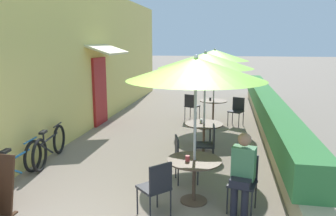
# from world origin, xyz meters

# --- Properties ---
(cafe_facade_wall) EXTENTS (0.98, 13.49, 4.20)m
(cafe_facade_wall) POSITION_xyz_m (-2.54, 6.61, 2.09)
(cafe_facade_wall) COLOR #E0CC6B
(cafe_facade_wall) RESTS_ON ground_plane
(planter_hedge) EXTENTS (0.60, 12.49, 1.01)m
(planter_hedge) POSITION_xyz_m (2.75, 6.65, 0.54)
(planter_hedge) COLOR tan
(planter_hedge) RESTS_ON ground_plane
(patio_table_near) EXTENTS (0.88, 0.88, 0.72)m
(patio_table_near) POSITION_xyz_m (1.07, 1.43, 0.55)
(patio_table_near) COLOR brown
(patio_table_near) RESTS_ON ground_plane
(patio_umbrella_near) EXTENTS (2.13, 2.13, 2.38)m
(patio_umbrella_near) POSITION_xyz_m (1.07, 1.43, 2.16)
(patio_umbrella_near) COLOR #B7B7BC
(patio_umbrella_near) RESTS_ON ground_plane
(cafe_chair_near_left) EXTENTS (0.48, 0.48, 0.87)m
(cafe_chair_near_left) POSITION_xyz_m (1.85, 1.32, 0.52)
(cafe_chair_near_left) COLOR #232328
(cafe_chair_near_left) RESTS_ON ground_plane
(seated_patron_near_left) EXTENTS (0.41, 0.47, 1.25)m
(seated_patron_near_left) POSITION_xyz_m (1.82, 1.21, 0.69)
(seated_patron_near_left) COLOR #23232D
(seated_patron_near_left) RESTS_ON ground_plane
(cafe_chair_near_right) EXTENTS (0.50, 0.50, 0.87)m
(cafe_chair_near_right) POSITION_xyz_m (0.78, 2.16, 0.52)
(cafe_chair_near_right) COLOR #232328
(cafe_chair_near_right) RESTS_ON ground_plane
(cafe_chair_near_back) EXTENTS (0.57, 0.57, 0.87)m
(cafe_chair_near_back) POSITION_xyz_m (0.59, 0.82, 0.52)
(cafe_chair_near_back) COLOR #232328
(cafe_chair_near_back) RESTS_ON ground_plane
(coffee_cup_near) EXTENTS (0.07, 0.07, 0.09)m
(coffee_cup_near) POSITION_xyz_m (0.97, 1.34, 0.76)
(coffee_cup_near) COLOR #B73D3D
(coffee_cup_near) RESTS_ON patio_table_near
(patio_table_mid) EXTENTS (0.88, 0.88, 0.72)m
(patio_table_mid) POSITION_xyz_m (1.04, 3.84, 0.55)
(patio_table_mid) COLOR brown
(patio_table_mid) RESTS_ON ground_plane
(patio_umbrella_mid) EXTENTS (2.13, 2.13, 2.38)m
(patio_umbrella_mid) POSITION_xyz_m (1.04, 3.84, 2.16)
(patio_umbrella_mid) COLOR #B7B7BC
(patio_umbrella_mid) RESTS_ON ground_plane
(cafe_chair_mid_left) EXTENTS (0.44, 0.44, 0.87)m
(cafe_chair_mid_left) POSITION_xyz_m (0.89, 4.61, 0.52)
(cafe_chair_mid_left) COLOR #232328
(cafe_chair_mid_left) RESTS_ON ground_plane
(cafe_chair_mid_right) EXTENTS (0.44, 0.44, 0.87)m
(cafe_chair_mid_right) POSITION_xyz_m (1.20, 3.07, 0.52)
(cafe_chair_mid_right) COLOR #232328
(cafe_chair_mid_right) RESTS_ON ground_plane
(coffee_cup_mid) EXTENTS (0.07, 0.07, 0.09)m
(coffee_cup_mid) POSITION_xyz_m (0.98, 3.89, 0.76)
(coffee_cup_mid) COLOR white
(coffee_cup_mid) RESTS_ON patio_table_mid
(patio_table_far) EXTENTS (0.88, 0.88, 0.72)m
(patio_table_far) POSITION_xyz_m (1.11, 6.94, 0.55)
(patio_table_far) COLOR brown
(patio_table_far) RESTS_ON ground_plane
(patio_umbrella_far) EXTENTS (2.13, 2.13, 2.38)m
(patio_umbrella_far) POSITION_xyz_m (1.11, 6.94, 2.16)
(patio_umbrella_far) COLOR #B7B7BC
(patio_umbrella_far) RESTS_ON ground_plane
(cafe_chair_far_left) EXTENTS (0.53, 0.53, 0.87)m
(cafe_chair_far_left) POSITION_xyz_m (1.86, 6.70, 0.52)
(cafe_chair_far_left) COLOR #232328
(cafe_chair_far_left) RESTS_ON ground_plane
(cafe_chair_far_right) EXTENTS (0.53, 0.53, 0.87)m
(cafe_chair_far_right) POSITION_xyz_m (0.37, 7.19, 0.52)
(cafe_chair_far_right) COLOR #232328
(cafe_chair_far_right) RESTS_ON ground_plane
(coffee_cup_far) EXTENTS (0.07, 0.07, 0.09)m
(coffee_cup_far) POSITION_xyz_m (1.01, 6.97, 0.76)
(coffee_cup_far) COLOR #232328
(coffee_cup_far) RESTS_ON patio_table_far
(bicycle_leaning) EXTENTS (0.16, 1.75, 0.74)m
(bicycle_leaning) POSITION_xyz_m (-2.20, 1.54, 0.34)
(bicycle_leaning) COLOR black
(bicycle_leaning) RESTS_ON ground_plane
(bicycle_second) EXTENTS (0.33, 1.77, 0.77)m
(bicycle_second) POSITION_xyz_m (-2.19, 2.67, 0.36)
(bicycle_second) COLOR black
(bicycle_second) RESTS_ON ground_plane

